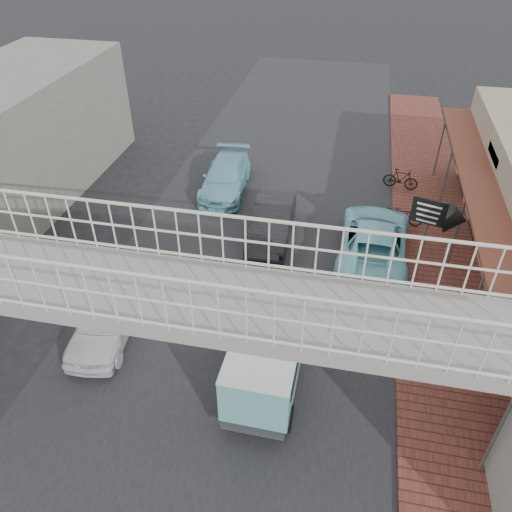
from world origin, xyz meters
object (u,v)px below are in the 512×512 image
at_px(angkot_curb, 374,240).
at_px(street_clock, 421,315).
at_px(white_hatchback, 106,317).
at_px(motorcycle_near, 402,213).
at_px(dark_sedan, 272,223).
at_px(angkot_far, 226,177).
at_px(motorcycle_far, 401,179).
at_px(angkot_van, 268,352).
at_px(arrow_sign, 453,219).

bearing_deg(angkot_curb, street_clock, 104.00).
distance_m(white_hatchback, motorcycle_near, 12.00).
relative_size(dark_sedan, angkot_far, 0.92).
bearing_deg(motorcycle_near, motorcycle_far, 14.96).
height_order(angkot_far, motorcycle_far, angkot_far).
bearing_deg(angkot_curb, white_hatchback, 38.19).
bearing_deg(angkot_van, street_clock, 18.09).
xyz_separation_m(white_hatchback, angkot_far, (1.27, 9.37, -0.01)).
relative_size(motorcycle_far, arrow_sign, 0.50).
height_order(dark_sedan, motorcycle_near, dark_sedan).
height_order(angkot_curb, arrow_sign, arrow_sign).
height_order(angkot_far, motorcycle_near, angkot_far).
height_order(motorcycle_near, street_clock, street_clock).
relative_size(white_hatchback, angkot_far, 0.86).
bearing_deg(dark_sedan, motorcycle_far, 42.99).
relative_size(white_hatchback, motorcycle_far, 2.56).
height_order(white_hatchback, arrow_sign, arrow_sign).
distance_m(angkot_van, arrow_sign, 7.54).
height_order(angkot_van, motorcycle_far, angkot_van).
xyz_separation_m(angkot_van, motorcycle_far, (3.80, 11.83, -0.66)).
relative_size(motorcycle_near, motorcycle_far, 1.07).
bearing_deg(motorcycle_far, street_clock, -170.07).
relative_size(angkot_far, motorcycle_far, 2.96).
xyz_separation_m(angkot_van, street_clock, (3.80, 1.19, 0.99)).
xyz_separation_m(angkot_far, arrow_sign, (8.78, -4.71, 1.88)).
relative_size(motorcycle_far, street_clock, 0.60).
distance_m(angkot_van, street_clock, 4.10).
distance_m(dark_sedan, angkot_far, 4.28).
distance_m(angkot_curb, arrow_sign, 3.05).
distance_m(angkot_far, arrow_sign, 10.14).
relative_size(angkot_curb, motorcycle_far, 3.43).
bearing_deg(street_clock, angkot_van, -145.01).
xyz_separation_m(white_hatchback, arrow_sign, (10.05, 4.66, 1.88)).
height_order(angkot_far, angkot_van, angkot_van).
bearing_deg(angkot_far, dark_sedan, -54.85).
bearing_deg(arrow_sign, street_clock, -88.41).
bearing_deg(white_hatchback, dark_sedan, 50.42).
bearing_deg(motorcycle_near, street_clock, -165.04).
relative_size(angkot_curb, motorcycle_near, 3.22).
distance_m(dark_sedan, motorcycle_near, 5.34).
xyz_separation_m(angkot_curb, angkot_van, (-2.70, -6.52, 0.49)).
bearing_deg(motorcycle_far, motorcycle_near, -170.07).
relative_size(white_hatchback, dark_sedan, 0.94).
xyz_separation_m(angkot_far, motorcycle_near, (7.63, -1.32, -0.13)).
height_order(dark_sedan, motorcycle_far, dark_sedan).
bearing_deg(dark_sedan, white_hatchback, -125.07).
xyz_separation_m(angkot_far, motorcycle_far, (7.63, 1.58, -0.10)).
bearing_deg(street_clock, motorcycle_far, 107.59).
relative_size(angkot_far, arrow_sign, 1.49).
relative_size(white_hatchback, street_clock, 1.54).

